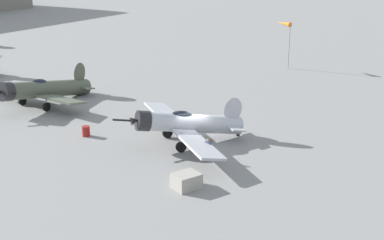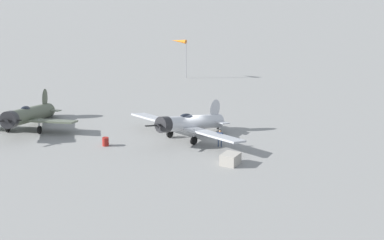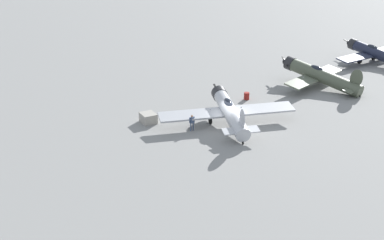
{
  "view_description": "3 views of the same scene",
  "coord_description": "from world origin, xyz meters",
  "px_view_note": "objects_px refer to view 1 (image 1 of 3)",
  "views": [
    {
      "loc": [
        11.9,
        38.77,
        15.28
      ],
      "look_at": [
        0.0,
        0.0,
        1.8
      ],
      "focal_mm": 52.84,
      "sensor_mm": 36.0,
      "label": 1
    },
    {
      "loc": [
        38.87,
        41.03,
        18.31
      ],
      "look_at": [
        0.0,
        0.0,
        1.8
      ],
      "focal_mm": 56.77,
      "sensor_mm": 36.0,
      "label": 2
    },
    {
      "loc": [
        -42.69,
        11.23,
        18.81
      ],
      "look_at": [
        -0.03,
        3.76,
        1.1
      ],
      "focal_mm": 46.12,
      "sensor_mm": 36.0,
      "label": 3
    }
  ],
  "objects_px": {
    "airplane_foreground": "(186,124)",
    "fuel_drum": "(86,131)",
    "ground_crew_mechanic": "(208,147)",
    "equipment_crate": "(186,181)",
    "airplane_mid_apron": "(44,90)",
    "windsock_mast": "(284,25)"
  },
  "relations": [
    {
      "from": "airplane_foreground",
      "to": "windsock_mast",
      "type": "distance_m",
      "value": 28.49
    },
    {
      "from": "equipment_crate",
      "to": "fuel_drum",
      "type": "relative_size",
      "value": 2.42
    },
    {
      "from": "fuel_drum",
      "to": "windsock_mast",
      "type": "distance_m",
      "value": 31.35
    },
    {
      "from": "windsock_mast",
      "to": "equipment_crate",
      "type": "bearing_deg",
      "value": 54.71
    },
    {
      "from": "fuel_drum",
      "to": "ground_crew_mechanic",
      "type": "bearing_deg",
      "value": 135.25
    },
    {
      "from": "airplane_foreground",
      "to": "fuel_drum",
      "type": "height_order",
      "value": "airplane_foreground"
    },
    {
      "from": "airplane_foreground",
      "to": "fuel_drum",
      "type": "relative_size",
      "value": 16.9
    },
    {
      "from": "airplane_mid_apron",
      "to": "equipment_crate",
      "type": "relative_size",
      "value": 5.29
    },
    {
      "from": "ground_crew_mechanic",
      "to": "airplane_foreground",
      "type": "bearing_deg",
      "value": 71.6
    },
    {
      "from": "airplane_mid_apron",
      "to": "equipment_crate",
      "type": "height_order",
      "value": "airplane_mid_apron"
    },
    {
      "from": "equipment_crate",
      "to": "airplane_foreground",
      "type": "bearing_deg",
      "value": -106.31
    },
    {
      "from": "airplane_mid_apron",
      "to": "fuel_drum",
      "type": "distance_m",
      "value": 10.11
    },
    {
      "from": "equipment_crate",
      "to": "windsock_mast",
      "type": "distance_m",
      "value": 36.0
    },
    {
      "from": "ground_crew_mechanic",
      "to": "fuel_drum",
      "type": "height_order",
      "value": "ground_crew_mechanic"
    },
    {
      "from": "windsock_mast",
      "to": "airplane_foreground",
      "type": "bearing_deg",
      "value": 49.44
    },
    {
      "from": "airplane_mid_apron",
      "to": "windsock_mast",
      "type": "distance_m",
      "value": 29.43
    },
    {
      "from": "ground_crew_mechanic",
      "to": "equipment_crate",
      "type": "distance_m",
      "value": 4.84
    },
    {
      "from": "airplane_foreground",
      "to": "equipment_crate",
      "type": "relative_size",
      "value": 6.97
    },
    {
      "from": "airplane_mid_apron",
      "to": "ground_crew_mechanic",
      "type": "bearing_deg",
      "value": 83.24
    },
    {
      "from": "fuel_drum",
      "to": "windsock_mast",
      "type": "height_order",
      "value": "windsock_mast"
    },
    {
      "from": "airplane_foreground",
      "to": "ground_crew_mechanic",
      "type": "xyz_separation_m",
      "value": [
        -0.53,
        3.73,
        -0.6
      ]
    },
    {
      "from": "airplane_foreground",
      "to": "airplane_mid_apron",
      "type": "bearing_deg",
      "value": -57.61
    }
  ]
}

